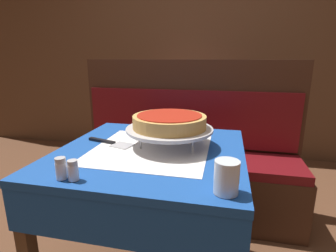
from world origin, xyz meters
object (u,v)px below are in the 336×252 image
(dining_table_rear, at_px, (187,106))
(pepper_shaker, at_px, (73,170))
(pizza_server, at_px, (111,143))
(deep_dish_pizza, at_px, (169,121))
(booth_bench, at_px, (186,169))
(condiment_caddy, at_px, (185,92))
(pizza_pan_stand, at_px, (169,130))
(water_glass_near, at_px, (227,177))
(dining_table_front, at_px, (151,172))
(salt_shaker, at_px, (61,168))

(dining_table_rear, distance_m, pepper_shaker, 2.00)
(pizza_server, height_order, pepper_shaker, pepper_shaker)
(deep_dish_pizza, relative_size, pizza_server, 1.33)
(booth_bench, xyz_separation_m, pizza_server, (-0.26, -0.71, 0.41))
(booth_bench, distance_m, pepper_shaker, 1.19)
(deep_dish_pizza, height_order, pizza_server, deep_dish_pizza)
(pizza_server, height_order, condiment_caddy, condiment_caddy)
(pizza_pan_stand, bearing_deg, water_glass_near, -56.19)
(water_glass_near, bearing_deg, dining_table_rear, 101.72)
(dining_table_front, xyz_separation_m, pizza_pan_stand, (0.07, 0.06, 0.19))
(dining_table_rear, bearing_deg, pizza_pan_stand, -84.57)
(dining_table_rear, xyz_separation_m, pepper_shaker, (-0.09, -1.99, 0.13))
(pizza_server, relative_size, condiment_caddy, 1.41)
(dining_table_rear, bearing_deg, booth_bench, -82.01)
(water_glass_near, xyz_separation_m, condiment_caddy, (-0.43, 1.90, 0.00))
(condiment_caddy, bearing_deg, booth_bench, -80.06)
(dining_table_rear, distance_m, deep_dish_pizza, 1.61)
(dining_table_rear, xyz_separation_m, water_glass_near, (0.41, -1.97, 0.15))
(booth_bench, relative_size, pizza_pan_stand, 4.13)
(pepper_shaker, xyz_separation_m, condiment_caddy, (0.07, 1.92, 0.02))
(dining_table_rear, distance_m, salt_shaker, 2.00)
(condiment_caddy, bearing_deg, dining_table_rear, 75.58)
(pizza_pan_stand, height_order, condiment_caddy, condiment_caddy)
(salt_shaker, bearing_deg, deep_dish_pizza, 55.47)
(salt_shaker, xyz_separation_m, condiment_caddy, (0.11, 1.92, 0.02))
(booth_bench, bearing_deg, deep_dish_pizza, -88.00)
(pizza_pan_stand, bearing_deg, booth_bench, 92.00)
(booth_bench, bearing_deg, pizza_pan_stand, -88.00)
(dining_table_rear, distance_m, pizza_pan_stand, 1.60)
(condiment_caddy, bearing_deg, dining_table_front, -86.48)
(booth_bench, relative_size, pepper_shaker, 23.50)
(pizza_pan_stand, height_order, pizza_server, pizza_pan_stand)
(water_glass_near, relative_size, salt_shaker, 1.37)
(dining_table_front, relative_size, salt_shaker, 10.94)
(water_glass_near, distance_m, condiment_caddy, 1.94)
(dining_table_rear, relative_size, salt_shaker, 10.14)
(booth_bench, relative_size, pizza_server, 6.57)
(dining_table_front, distance_m, pepper_shaker, 0.41)
(dining_table_rear, bearing_deg, condiment_caddy, -104.42)
(pizza_pan_stand, distance_m, condiment_caddy, 1.52)
(dining_table_front, distance_m, water_glass_near, 0.49)
(pizza_server, xyz_separation_m, water_glass_near, (0.54, -0.36, 0.05))
(pizza_server, bearing_deg, salt_shaker, -90.29)
(deep_dish_pizza, distance_m, water_glass_near, 0.47)
(deep_dish_pizza, bearing_deg, dining_table_rear, 95.43)
(deep_dish_pizza, height_order, water_glass_near, deep_dish_pizza)
(dining_table_rear, xyz_separation_m, condiment_caddy, (-0.02, -0.07, 0.16))
(dining_table_front, height_order, dining_table_rear, dining_table_rear)
(dining_table_rear, relative_size, booth_bench, 0.46)
(deep_dish_pizza, xyz_separation_m, pizza_server, (-0.28, -0.03, -0.11))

